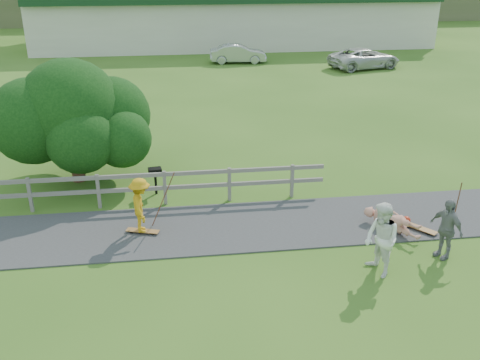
# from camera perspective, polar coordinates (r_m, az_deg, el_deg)

# --- Properties ---
(ground) EXTENTS (260.00, 260.00, 0.00)m
(ground) POSITION_cam_1_polar(r_m,az_deg,el_deg) (14.02, 0.45, -7.88)
(ground) COLOR #345C1A
(ground) RESTS_ON ground
(path) EXTENTS (34.00, 3.00, 0.04)m
(path) POSITION_cam_1_polar(r_m,az_deg,el_deg) (15.30, -0.34, -4.96)
(path) COLOR #313234
(path) RESTS_ON ground
(fence) EXTENTS (15.05, 0.10, 1.10)m
(fence) POSITION_cam_1_polar(r_m,az_deg,el_deg) (16.78, -17.01, -0.75)
(fence) COLOR slate
(fence) RESTS_ON ground
(strip_mall) EXTENTS (32.50, 10.75, 5.10)m
(strip_mall) POSITION_cam_1_polar(r_m,az_deg,el_deg) (47.42, -0.76, 17.43)
(strip_mall) COLOR beige
(strip_mall) RESTS_ON ground
(skater_rider) EXTENTS (0.68, 1.06, 1.56)m
(skater_rider) POSITION_cam_1_polar(r_m,az_deg,el_deg) (14.84, -10.52, -3.03)
(skater_rider) COLOR #C58B12
(skater_rider) RESTS_ON ground
(skater_fallen) EXTENTS (1.72, 1.26, 0.64)m
(skater_fallen) POSITION_cam_1_polar(r_m,az_deg,el_deg) (15.51, 15.88, -4.25)
(skater_fallen) COLOR tan
(skater_fallen) RESTS_ON ground
(spectator_a) EXTENTS (0.91, 1.05, 1.86)m
(spectator_a) POSITION_cam_1_polar(r_m,az_deg,el_deg) (13.19, 14.86, -6.21)
(spectator_a) COLOR white
(spectator_a) RESTS_ON ground
(spectator_b) EXTENTS (0.74, 1.03, 1.63)m
(spectator_b) POSITION_cam_1_polar(r_m,az_deg,el_deg) (14.47, 21.12, -4.84)
(spectator_b) COLOR gray
(spectator_b) RESTS_ON ground
(car_silver) EXTENTS (4.02, 1.58, 1.30)m
(car_silver) POSITION_cam_1_polar(r_m,az_deg,el_deg) (38.87, -0.22, 13.32)
(car_silver) COLOR #A7A9AF
(car_silver) RESTS_ON ground
(car_white) EXTENTS (5.30, 3.43, 1.36)m
(car_white) POSITION_cam_1_polar(r_m,az_deg,el_deg) (37.89, 13.13, 12.53)
(car_white) COLOR silver
(car_white) RESTS_ON ground
(tree) EXTENTS (5.32, 5.32, 3.61)m
(tree) POSITION_cam_1_polar(r_m,az_deg,el_deg) (18.60, -17.37, 5.10)
(tree) COLOR black
(tree) RESTS_ON ground
(bbq) EXTENTS (0.45, 0.37, 0.89)m
(bbq) POSITION_cam_1_polar(r_m,az_deg,el_deg) (17.40, -8.99, -0.12)
(bbq) COLOR black
(bbq) RESTS_ON ground
(longboard_rider) EXTENTS (0.95, 0.50, 0.10)m
(longboard_rider) POSITION_cam_1_polar(r_m,az_deg,el_deg) (15.16, -10.33, -5.50)
(longboard_rider) COLOR #935E30
(longboard_rider) RESTS_ON ground
(longboard_fallen) EXTENTS (0.80, 0.94, 0.11)m
(longboard_fallen) POSITION_cam_1_polar(r_m,az_deg,el_deg) (15.88, 18.58, -5.03)
(longboard_fallen) COLOR #935E30
(longboard_fallen) RESTS_ON ground
(helmet) EXTENTS (0.25, 0.25, 0.25)m
(helmet) POSITION_cam_1_polar(r_m,az_deg,el_deg) (16.12, 17.30, -4.14)
(helmet) COLOR #A8230D
(helmet) RESTS_ON ground
(pole_rider) EXTENTS (0.03, 0.03, 1.79)m
(pole_rider) POSITION_cam_1_polar(r_m,az_deg,el_deg) (15.12, -8.23, -1.87)
(pole_rider) COLOR brown
(pole_rider) RESTS_ON ground
(pole_spec_left) EXTENTS (0.03, 0.03, 1.89)m
(pole_spec_left) POSITION_cam_1_polar(r_m,az_deg,el_deg) (14.90, 21.88, -3.59)
(pole_spec_left) COLOR brown
(pole_spec_left) RESTS_ON ground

